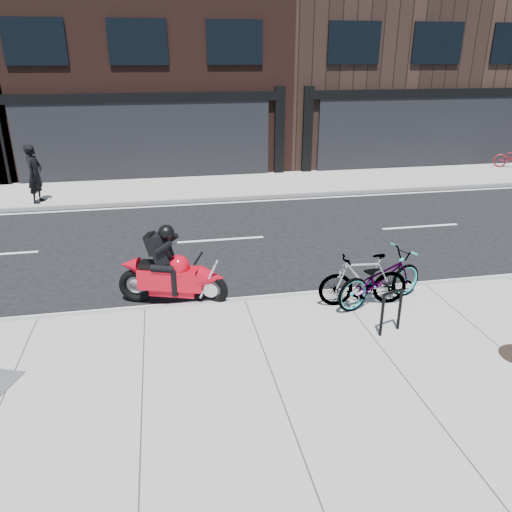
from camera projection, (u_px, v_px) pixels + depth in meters
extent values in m
plane|color=black|center=(231.00, 268.00, 12.03)|extent=(120.00, 120.00, 0.00)
cube|color=gray|center=(279.00, 395.00, 7.46)|extent=(60.00, 6.00, 0.13)
cube|color=gray|center=(202.00, 187.00, 19.06)|extent=(60.00, 3.50, 0.13)
cube|color=black|center=(387.00, 22.00, 24.62)|extent=(12.00, 10.00, 12.50)
cylinder|color=black|center=(382.00, 316.00, 8.76)|extent=(0.06, 0.06, 0.80)
cylinder|color=black|center=(400.00, 309.00, 8.97)|extent=(0.06, 0.06, 0.80)
cylinder|color=black|center=(393.00, 292.00, 8.72)|extent=(0.43, 0.21, 0.06)
imported|color=gray|center=(380.00, 278.00, 9.87)|extent=(2.19, 1.33, 1.09)
imported|color=gray|center=(363.00, 280.00, 9.81)|extent=(1.82, 0.67, 1.07)
torus|color=black|center=(210.00, 290.00, 10.10)|extent=(0.74, 0.38, 0.73)
torus|color=black|center=(136.00, 286.00, 10.29)|extent=(0.74, 0.38, 0.73)
cube|color=#BC0817|center=(172.00, 278.00, 10.11)|extent=(1.39, 0.82, 0.42)
cone|color=#BC0817|center=(212.00, 277.00, 9.98)|extent=(0.63, 0.62, 0.49)
sphere|color=#BC0817|center=(179.00, 266.00, 9.98)|extent=(0.44, 0.44, 0.44)
cube|color=black|center=(155.00, 265.00, 10.05)|extent=(0.67, 0.49, 0.13)
cylinder|color=silver|center=(147.00, 283.00, 10.46)|extent=(0.61, 0.29, 0.10)
cube|color=black|center=(161.00, 248.00, 9.89)|extent=(0.54, 0.51, 0.65)
cube|color=black|center=(152.00, 244.00, 9.88)|extent=(0.35, 0.40, 0.45)
sphere|color=black|center=(166.00, 233.00, 9.75)|extent=(0.32, 0.32, 0.32)
imported|color=black|center=(35.00, 174.00, 16.55)|extent=(0.62, 0.80, 1.93)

